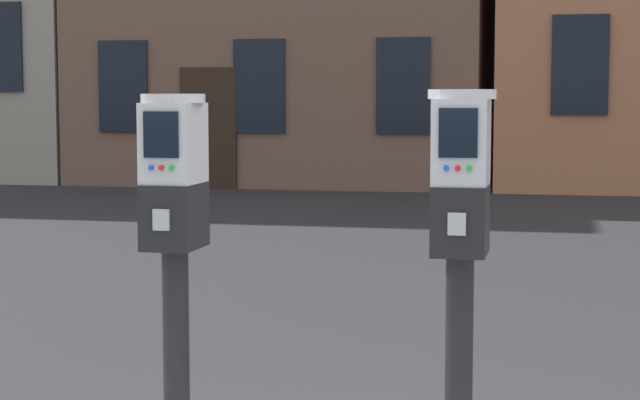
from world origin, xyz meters
name	(u,v)px	position (x,y,z in m)	size (l,w,h in m)	color
parking_meter_near_kerb	(175,230)	(-0.71, -0.19, 1.15)	(0.22, 0.25, 1.47)	black
parking_meter_twin_adjacent	(460,235)	(0.25, -0.19, 1.16)	(0.22, 0.25, 1.48)	black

